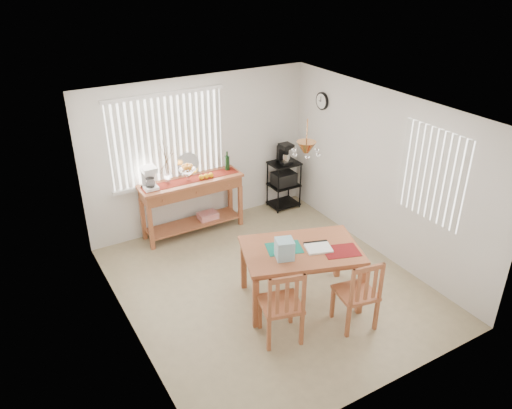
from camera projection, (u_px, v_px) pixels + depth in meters
ground at (269, 285)px, 7.25m from camera, size 4.00×4.50×0.01m
room_shell at (270, 179)px, 6.49m from camera, size 4.20×4.70×2.70m
sideboard at (192, 193)px, 8.31m from camera, size 1.74×0.49×0.98m
sideboard_items at (174, 174)px, 8.01m from camera, size 1.65×0.42×0.75m
wire_cart at (284, 180)px, 9.24m from camera, size 0.53×0.42×0.89m
cart_items at (284, 154)px, 9.00m from camera, size 0.21×0.25×0.37m
dining_table at (301, 255)px, 6.63m from camera, size 1.78×1.43×0.83m
table_items at (293, 249)px, 6.40m from camera, size 1.15×0.90×0.26m
chair_left at (282, 305)px, 6.03m from camera, size 0.60×0.60×1.05m
chair_right at (358, 294)px, 6.26m from camera, size 0.55×0.55×1.02m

